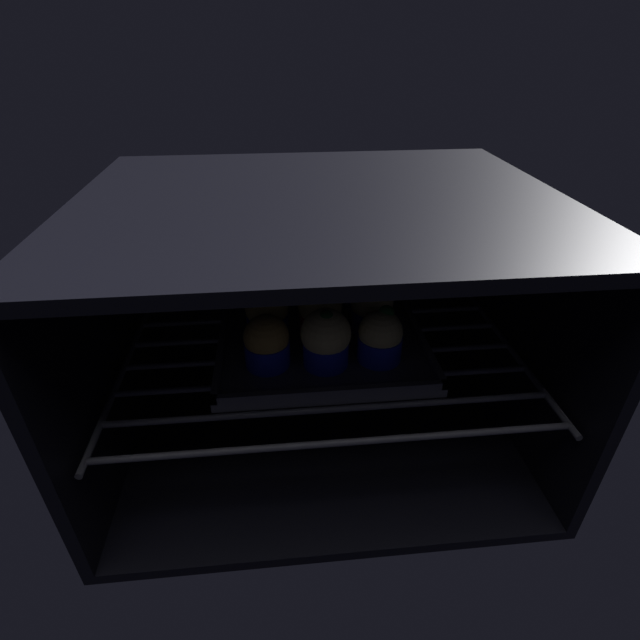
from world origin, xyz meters
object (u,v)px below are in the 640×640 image
muffin_row0_col0 (267,343)px  muffin_row2_col1 (316,286)px  muffin_row1_col1 (322,310)px  baking_tray (320,335)px  muffin_row2_col2 (362,286)px  muffin_row0_col1 (328,339)px  muffin_row1_col0 (267,314)px  muffin_row2_col0 (267,293)px  muffin_row0_col2 (380,337)px  muffin_row1_col2 (372,307)px

muffin_row0_col0 → muffin_row2_col1: 16.04cm
muffin_row0_col0 → muffin_row1_col1: size_ratio=0.91×
baking_tray → muffin_row2_col2: 10.89cm
muffin_row0_col1 → muffin_row1_col0: bearing=135.9°
muffin_row1_col1 → muffin_row2_col1: size_ratio=0.99×
muffin_row0_col1 → muffin_row2_col0: 16.25cm
muffin_row0_col1 → muffin_row0_col2: 6.93cm
muffin_row1_col1 → baking_tray: bearing=153.4°
muffin_row0_col0 → muffin_row2_col2: (14.81, 13.75, 0.31)cm
muffin_row1_col2 → baking_tray: bearing=-178.2°
muffin_row2_col0 → muffin_row2_col1: bearing=4.0°
muffin_row1_col0 → muffin_row1_col1: size_ratio=0.98×
baking_tray → muffin_row0_col1: (0.30, -7.48, 4.40)cm
muffin_row1_col1 → muffin_row2_col0: muffin_row1_col1 is taller
muffin_row2_col2 → muffin_row0_col2: bearing=-90.5°
muffin_row2_col0 → muffin_row2_col1: 7.51cm
muffin_row1_col2 → muffin_row2_col2: same height
muffin_row1_col0 → muffin_row1_col2: 14.81cm
muffin_row0_col2 → muffin_row1_col0: same height
muffin_row0_col0 → muffin_row1_col2: bearing=25.1°
muffin_row2_col0 → muffin_row2_col2: size_ratio=0.94×
muffin_row1_col0 → muffin_row1_col1: 7.63cm
muffin_row2_col0 → muffin_row2_col2: 14.69cm
muffin_row0_col0 → muffin_row1_col1: muffin_row1_col1 is taller
muffin_row0_col1 → muffin_row2_col1: muffin_row0_col1 is taller
muffin_row0_col2 → muffin_row2_col1: 15.97cm
muffin_row0_col2 → muffin_row2_col2: size_ratio=1.00×
muffin_row0_col1 → muffin_row1_col0: (-7.71, 7.47, -0.30)cm
muffin_row0_col2 → muffin_row1_col1: (-6.97, 6.85, 0.40)cm
muffin_row0_col1 → muffin_row2_col0: bearing=118.2°
muffin_row1_col2 → muffin_row2_col1: muffin_row2_col1 is taller
muffin_row0_col2 → muffin_row2_col2: same height
muffin_row1_col2 → muffin_row2_col0: 16.20cm
baking_tray → muffin_row1_col0: 8.46cm
muffin_row1_col0 → muffin_row2_col1: bearing=44.4°
muffin_row1_col2 → muffin_row2_col0: (-14.79, 6.60, -0.41)cm
muffin_row0_col0 → muffin_row0_col2: 14.70cm
muffin_row0_col2 → baking_tray: bearing=135.9°
baking_tray → muffin_row1_col2: muffin_row1_col2 is taller
muffin_row0_col2 → muffin_row2_col1: size_ratio=0.96×
muffin_row0_col2 → muffin_row1_col0: size_ratio=1.00×
muffin_row0_col1 → muffin_row0_col2: size_ratio=1.07×
muffin_row1_col2 → muffin_row2_col2: (-0.11, 6.75, -0.02)cm
muffin_row1_col1 → muffin_row0_col2: bearing=-44.5°
muffin_row1_col0 → muffin_row2_col0: (0.02, 6.83, -0.40)cm
muffin_row1_col0 → muffin_row2_col1: 10.50cm
muffin_row2_col2 → baking_tray: bearing=-136.3°
muffin_row0_col2 → muffin_row2_col1: (-7.10, 14.31, 0.32)cm
muffin_row1_col2 → muffin_row2_col1: (-7.32, 7.12, 0.04)cm
muffin_row2_col2 → muffin_row1_col0: bearing=-154.6°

